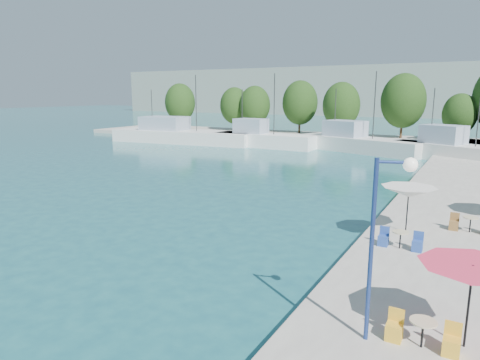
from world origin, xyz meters
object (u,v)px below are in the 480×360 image
Objects in this scene: trawler_04 at (457,151)px; street_lamp at (386,217)px; umbrella_white at (409,192)px; trawler_03 at (358,143)px; umbrella_pink at (472,275)px; trawler_01 at (180,135)px; trawler_02 at (262,139)px.

street_lamp is (0.25, -40.28, 3.02)m from trawler_04.
trawler_04 reaches higher than umbrella_white.
umbrella_white is (10.82, -32.81, 1.53)m from trawler_03.
trawler_04 is at bearing 88.85° from umbrella_white.
trawler_03 is 44.37m from umbrella_pink.
street_lamp reaches higher than umbrella_white.
umbrella_white is at bearing -45.92° from trawler_01.
trawler_04 is (24.09, -1.06, -0.00)m from trawler_02.
trawler_02 is 5.28× the size of umbrella_pink.
trawler_03 is 11.74m from trawler_04.
umbrella_white is 0.51× the size of street_lamp.
trawler_02 reaches higher than street_lamp.
trawler_03 is (12.67, 1.64, -0.00)m from trawler_02.
trawler_03 and trawler_04 have the same top height.
trawler_01 is at bearing -173.44° from trawler_02.
umbrella_pink reaches higher than umbrella_white.
trawler_02 is at bearing -153.51° from trawler_03.
trawler_02 is 48.07m from street_lamp.
trawler_02 is 24.12m from trawler_04.
umbrella_white is at bearing 76.57° from street_lamp.
street_lamp reaches higher than umbrella_pink.
trawler_01 is at bearing 140.62° from umbrella_white.
umbrella_white is at bearing -51.73° from trawler_02.
trawler_04 reaches higher than street_lamp.
trawler_03 is at bearing -168.00° from trawler_04.
trawler_01 is at bearing -154.56° from trawler_03.
trawler_01 is 8.64× the size of umbrella_white.
trawler_03 reaches higher than street_lamp.
trawler_02 is 39.06m from umbrella_white.
trawler_01 reaches higher than umbrella_pink.
trawler_02 and trawler_04 have the same top height.
trawler_02 is 2.83× the size of street_lamp.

